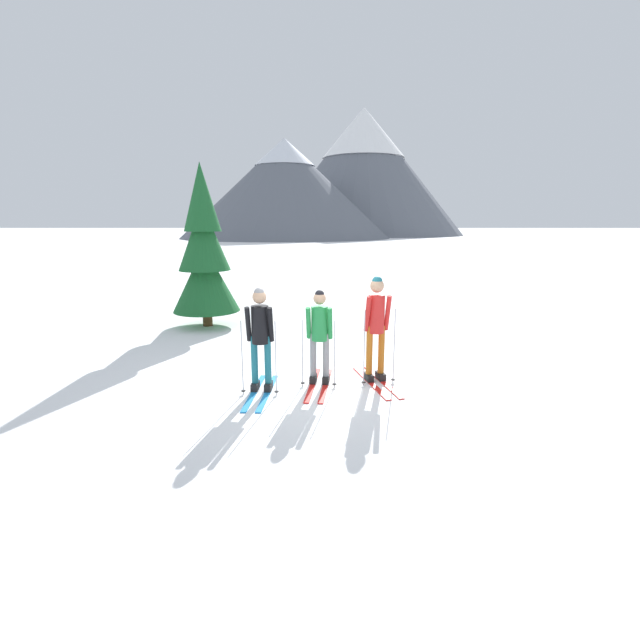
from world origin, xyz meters
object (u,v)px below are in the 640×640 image
(skier_in_black, at_px, (260,335))
(skier_in_red, at_px, (376,324))
(pine_tree_near, at_px, (204,253))
(skier_in_green, at_px, (320,332))

(skier_in_black, bearing_deg, skier_in_red, 14.34)
(pine_tree_near, bearing_deg, skier_in_red, -47.12)
(skier_in_red, xyz_separation_m, pine_tree_near, (-4.00, 4.31, 0.90))
(skier_in_black, height_order, skier_in_red, skier_in_red)
(skier_in_black, relative_size, skier_in_green, 1.03)
(skier_in_red, relative_size, pine_tree_near, 0.44)
(skier_in_black, height_order, pine_tree_near, pine_tree_near)
(skier_in_black, height_order, skier_in_green, skier_in_black)
(pine_tree_near, bearing_deg, skier_in_green, -55.51)
(skier_in_black, bearing_deg, pine_tree_near, 113.46)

